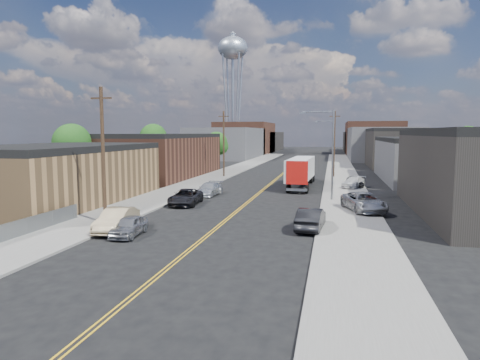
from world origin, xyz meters
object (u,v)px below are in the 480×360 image
at_px(water_tower, 233,53).
at_px(car_left_a, 129,226).
at_px(car_right_lot_a, 364,202).
at_px(car_right_lot_b, 354,182).
at_px(semi_truck, 301,170).
at_px(car_left_d, 209,189).
at_px(car_right_lot_c, 355,181).
at_px(car_right_oncoming, 311,219).
at_px(car_ahead_truck, 307,176).
at_px(car_left_b, 117,220).
at_px(car_left_c, 186,197).

relative_size(water_tower, car_left_a, 9.51).
bearing_deg(car_right_lot_a, car_right_lot_b, 73.95).
distance_m(water_tower, semi_truck, 83.71).
relative_size(car_left_d, car_right_lot_c, 1.24).
height_order(car_left_d, car_right_lot_a, car_right_lot_a).
relative_size(car_right_oncoming, car_right_lot_a, 0.84).
xyz_separation_m(semi_truck, car_right_oncoming, (2.39, -24.13, -1.31)).
relative_size(car_right_lot_a, car_ahead_truck, 1.23).
bearing_deg(car_left_b, car_right_lot_b, 51.51).
distance_m(water_tower, car_right_lot_b, 86.95).
xyz_separation_m(car_right_lot_a, car_ahead_truck, (-6.17, 24.12, -0.30)).
bearing_deg(car_ahead_truck, car_left_d, -120.75).
bearing_deg(car_left_b, car_right_oncoming, 8.20).
distance_m(car_left_d, car_right_lot_c, 18.76).
height_order(semi_truck, car_right_oncoming, semi_truck).
xyz_separation_m(car_right_oncoming, car_right_lot_a, (4.07, 7.47, 0.15)).
bearing_deg(car_right_lot_c, car_left_b, -132.44).
xyz_separation_m(car_left_b, car_left_d, (1.40, 17.63, -0.10)).
distance_m(car_left_d, car_ahead_truck, 19.71).
bearing_deg(car_left_d, semi_truck, 51.42).
xyz_separation_m(car_left_d, car_ahead_truck, (9.50, 17.27, -0.06)).
distance_m(semi_truck, car_left_b, 29.45).
bearing_deg(water_tower, car_ahead_truck, -68.34).
relative_size(car_left_a, car_left_c, 0.74).
bearing_deg(car_left_b, car_right_lot_c, 52.27).
bearing_deg(car_right_lot_b, car_right_oncoming, -76.35).
relative_size(car_left_c, car_right_lot_b, 1.20).
height_order(car_left_c, car_right_lot_b, car_left_c).
relative_size(car_left_a, car_right_oncoming, 0.82).
distance_m(car_left_c, car_right_oncoming, 14.47).
height_order(car_left_d, car_right_oncoming, car_right_oncoming).
relative_size(semi_truck, car_right_lot_c, 3.69).
bearing_deg(car_left_c, car_right_oncoming, -38.32).
bearing_deg(car_right_lot_b, car_left_b, -99.12).
height_order(car_left_b, car_left_d, car_left_b).
relative_size(car_right_lot_a, car_right_lot_c, 1.47).
bearing_deg(car_left_c, semi_truck, 54.49).
relative_size(water_tower, car_left_d, 7.76).
xyz_separation_m(car_right_lot_b, car_right_lot_c, (0.17, 1.08, 0.02)).
bearing_deg(car_left_a, car_ahead_truck, 71.18).
xyz_separation_m(car_left_b, car_ahead_truck, (10.90, 34.90, -0.16)).
xyz_separation_m(car_left_d, car_right_lot_b, (15.57, 9.12, 0.10)).
xyz_separation_m(car_left_d, car_right_lot_a, (15.67, -6.85, 0.24)).
bearing_deg(car_ahead_truck, car_right_oncoming, -88.13).
height_order(car_left_b, car_right_lot_c, car_left_b).
height_order(semi_truck, car_right_lot_b, semi_truck).
distance_m(water_tower, car_ahead_truck, 77.82).
xyz_separation_m(car_left_a, car_right_lot_a, (15.67, 11.78, 0.27)).
height_order(car_right_lot_a, car_right_lot_c, car_right_lot_a).
height_order(water_tower, car_right_lot_c, water_tower).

